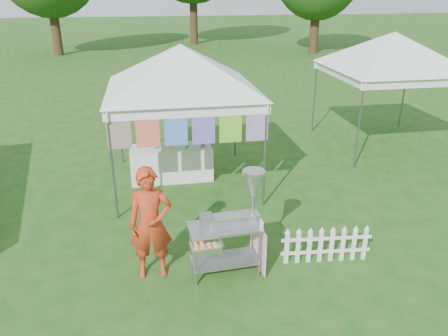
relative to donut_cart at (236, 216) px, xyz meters
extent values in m
plane|color=#1E4C15|center=(-0.45, -0.05, -0.96)|extent=(120.00, 120.00, 0.00)
cylinder|color=#59595E|center=(-1.87, 2.03, 0.09)|extent=(0.04, 0.04, 2.10)
cylinder|color=#59595E|center=(0.97, 2.03, 0.09)|extent=(0.04, 0.04, 2.10)
cylinder|color=#59595E|center=(-1.87, 4.87, 0.09)|extent=(0.04, 0.04, 2.10)
cylinder|color=#59595E|center=(0.97, 4.87, 0.09)|extent=(0.04, 0.04, 2.10)
cube|color=white|center=(-0.45, 2.03, 1.04)|extent=(3.00, 0.03, 0.22)
cube|color=white|center=(-0.45, 4.87, 1.04)|extent=(3.00, 0.03, 0.22)
pyramid|color=white|center=(-0.45, 3.45, 2.04)|extent=(4.24, 4.24, 0.90)
cylinder|color=#59595E|center=(-0.45, 2.03, 1.12)|extent=(3.00, 0.03, 0.03)
cube|color=orange|center=(-1.70, 2.03, 0.77)|extent=(0.42, 0.01, 0.70)
cube|color=#D21A69|center=(-1.20, 2.03, 0.77)|extent=(0.42, 0.01, 0.70)
cube|color=#1935C8|center=(-0.70, 2.03, 0.77)|extent=(0.42, 0.01, 0.70)
cube|color=#A11799|center=(-0.20, 2.03, 0.77)|extent=(0.42, 0.01, 0.70)
cube|color=#199A1B|center=(0.30, 2.03, 0.77)|extent=(0.42, 0.01, 0.70)
cube|color=#30A6B5|center=(0.80, 2.03, 0.77)|extent=(0.42, 0.01, 0.70)
cylinder|color=#59595E|center=(3.63, 3.53, 0.09)|extent=(0.04, 0.04, 2.10)
cylinder|color=#59595E|center=(3.63, 6.37, 0.09)|extent=(0.04, 0.04, 2.10)
cylinder|color=#59595E|center=(6.47, 6.37, 0.09)|extent=(0.04, 0.04, 2.10)
cube|color=white|center=(5.05, 3.53, 1.04)|extent=(3.00, 0.03, 0.22)
cube|color=white|center=(5.05, 6.37, 1.04)|extent=(3.00, 0.03, 0.22)
pyramid|color=white|center=(5.05, 4.95, 2.04)|extent=(4.24, 4.24, 0.90)
cylinder|color=#59595E|center=(5.05, 3.53, 1.12)|extent=(3.00, 0.03, 0.03)
cylinder|color=#362613|center=(-6.45, 23.95, 1.02)|extent=(0.56, 0.56, 3.96)
cylinder|color=#362613|center=(2.55, 27.95, 1.46)|extent=(0.56, 0.56, 4.84)
cylinder|color=#362613|center=(9.55, 21.95, 0.80)|extent=(0.56, 0.56, 3.52)
cylinder|color=gray|center=(-0.64, -0.25, -0.56)|extent=(0.04, 0.04, 0.79)
cylinder|color=gray|center=(0.32, -0.19, -0.56)|extent=(0.04, 0.04, 0.79)
cylinder|color=gray|center=(-0.66, 0.18, -0.56)|extent=(0.04, 0.04, 0.79)
cylinder|color=gray|center=(0.29, 0.24, -0.56)|extent=(0.04, 0.04, 0.79)
cube|color=gray|center=(-0.17, 0.00, -0.74)|extent=(1.03, 0.56, 0.01)
cube|color=#B7B7BC|center=(-0.17, 0.00, -0.17)|extent=(1.09, 0.59, 0.04)
cube|color=#B7B7BC|center=(-0.02, 0.05, -0.08)|extent=(0.76, 0.26, 0.13)
cube|color=gray|center=(-0.44, 0.03, -0.05)|extent=(0.19, 0.20, 0.19)
cylinder|color=gray|center=(0.26, 0.07, 0.23)|extent=(0.05, 0.05, 0.79)
cone|color=#B7B7BC|center=(0.26, 0.07, 0.45)|extent=(0.34, 0.34, 0.35)
cylinder|color=#B7B7BC|center=(0.26, 0.07, 0.65)|extent=(0.35, 0.35, 0.05)
cube|color=#B7B7BC|center=(-0.51, -0.36, -0.25)|extent=(0.44, 0.29, 0.09)
cube|color=#F1A2BF|center=(0.37, 0.03, -0.56)|extent=(0.06, 0.66, 0.71)
cube|color=white|center=(0.33, -0.22, -0.06)|extent=(0.02, 0.12, 0.16)
imported|color=#B83216|center=(-1.24, 0.15, -0.09)|extent=(0.64, 0.42, 1.74)
cube|color=white|center=(0.82, 0.05, -0.68)|extent=(0.07, 0.03, 0.56)
cube|color=white|center=(1.00, 0.03, -0.68)|extent=(0.07, 0.03, 0.56)
cube|color=white|center=(1.18, 0.02, -0.68)|extent=(0.07, 0.03, 0.56)
cube|color=white|center=(1.36, 0.00, -0.68)|extent=(0.07, 0.03, 0.56)
cube|color=white|center=(1.54, -0.01, -0.68)|extent=(0.07, 0.03, 0.56)
cube|color=white|center=(1.72, -0.03, -0.68)|extent=(0.07, 0.03, 0.56)
cube|color=white|center=(1.90, -0.05, -0.68)|extent=(0.07, 0.03, 0.56)
cube|color=white|center=(2.08, -0.06, -0.68)|extent=(0.07, 0.03, 0.56)
cube|color=white|center=(1.45, -0.01, -0.78)|extent=(1.44, 0.15, 0.05)
cube|color=white|center=(1.45, -0.01, -0.54)|extent=(1.44, 0.15, 0.05)
cube|color=white|center=(-0.73, 3.67, -0.58)|extent=(1.80, 0.70, 0.75)
camera|label=1|loc=(-1.16, -5.48, 3.12)|focal=35.00mm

